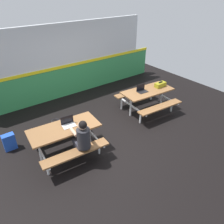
% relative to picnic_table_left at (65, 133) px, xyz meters
% --- Properties ---
extents(ground_plane, '(10.00, 10.00, 0.02)m').
position_rel_picnic_table_left_xyz_m(ground_plane, '(1.54, 0.18, -0.58)').
color(ground_plane, black).
extents(accent_backdrop, '(8.00, 0.14, 2.60)m').
position_rel_picnic_table_left_xyz_m(accent_backdrop, '(1.54, 2.95, 0.67)').
color(accent_backdrop, '#338C4C').
rests_on(accent_backdrop, ground).
extents(picnic_table_left, '(1.73, 1.67, 0.74)m').
position_rel_picnic_table_left_xyz_m(picnic_table_left, '(0.00, 0.00, 0.00)').
color(picnic_table_left, brown).
rests_on(picnic_table_left, ground).
extents(picnic_table_right, '(1.73, 1.67, 0.74)m').
position_rel_picnic_table_left_xyz_m(picnic_table_right, '(3.09, 0.29, 0.00)').
color(picnic_table_right, brown).
rests_on(picnic_table_right, ground).
extents(student_nearer, '(0.38, 0.53, 1.21)m').
position_rel_picnic_table_left_xyz_m(student_nearer, '(0.17, -0.57, 0.13)').
color(student_nearer, '#2D2D38').
rests_on(student_nearer, ground).
extents(laptop_silver, '(0.34, 0.25, 0.22)m').
position_rel_picnic_table_left_xyz_m(laptop_silver, '(0.14, 0.03, 0.21)').
color(laptop_silver, silver).
rests_on(laptop_silver, picnic_table_left).
extents(laptop_dark, '(0.34, 0.25, 0.22)m').
position_rel_picnic_table_left_xyz_m(laptop_dark, '(2.88, 0.34, 0.21)').
color(laptop_dark, black).
rests_on(laptop_dark, picnic_table_right).
extents(toolbox_grey, '(0.40, 0.18, 0.18)m').
position_rel_picnic_table_left_xyz_m(toolbox_grey, '(3.62, 0.24, 0.24)').
color(toolbox_grey, olive).
rests_on(toolbox_grey, picnic_table_right).
extents(backpack_dark, '(0.30, 0.22, 0.44)m').
position_rel_picnic_table_left_xyz_m(backpack_dark, '(-1.12, 0.98, -0.36)').
color(backpack_dark, '#1E47B2').
rests_on(backpack_dark, ground).
extents(tote_bag_bright, '(0.34, 0.21, 0.43)m').
position_rel_picnic_table_left_xyz_m(tote_bag_bright, '(0.13, 0.89, -0.38)').
color(tote_bag_bright, black).
rests_on(tote_bag_bright, ground).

